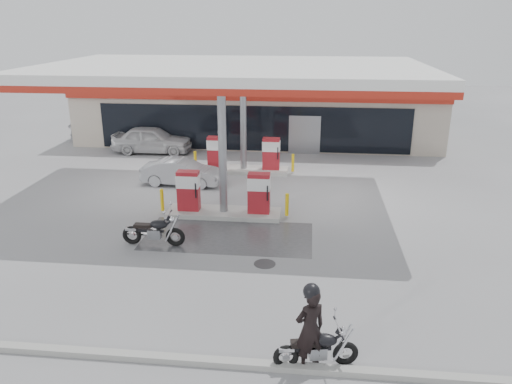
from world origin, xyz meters
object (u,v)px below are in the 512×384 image
parked_motorcycle (154,232)px  parked_car_left (101,131)px  pump_island_near (224,198)px  attendant (221,143)px  parked_car_right (329,136)px  pump_island_far (244,158)px  sedan_white (152,140)px  hatchback_silver (182,172)px  biker_main (310,329)px  main_motorcycle (318,349)px

parked_motorcycle → parked_car_left: size_ratio=0.59×
pump_island_near → attendant: pump_island_near is taller
parked_car_right → pump_island_far: bearing=121.7°
pump_island_near → parked_car_right: bearing=69.4°
sedan_white → hatchback_silver: bearing=-151.0°
biker_main → main_motorcycle: bearing=162.6°
pump_island_near → sedan_white: bearing=122.1°
parked_car_right → parked_motorcycle: bearing=135.5°
parked_motorcycle → hatchback_silver: 6.63m
parked_motorcycle → parked_car_left: 17.04m
attendant → parked_car_right: bearing=-45.1°
pump_island_near → hatchback_silver: pump_island_near is taller
pump_island_far → main_motorcycle: bearing=-76.2°
pump_island_near → parked_car_left: bearing=129.8°
pump_island_near → biker_main: 9.48m
pump_island_near → parked_motorcycle: (-1.90, -3.00, -0.21)m
sedan_white → parked_car_left: sedan_white is taller
main_motorcycle → parked_car_right: size_ratio=0.44×
attendant → pump_island_near: bearing=-151.8°
pump_island_far → biker_main: (3.43, -14.83, 0.28)m
biker_main → parked_motorcycle: (-5.33, 5.83, -0.48)m
parked_motorcycle → parked_car_right: (6.40, 15.00, 0.11)m
sedan_white → hatchback_silver: size_ratio=1.23×
pump_island_far → hatchback_silver: (-2.61, -2.40, -0.10)m
pump_island_far → biker_main: biker_main is taller
hatchback_silver → parked_car_left: size_ratio=0.99×
parked_car_left → parked_car_right: 14.50m
main_motorcycle → biker_main: biker_main is taller
biker_main → parked_car_right: biker_main is taller
pump_island_near → attendant: (-1.66, 8.80, 0.08)m
pump_island_far → pump_island_near: bearing=-90.0°
sedan_white → hatchback_silver: 6.43m
biker_main → pump_island_near: bearing=-98.6°
biker_main → parked_motorcycle: size_ratio=0.89×
biker_main → sedan_white: (-9.20, 18.03, -0.21)m
main_motorcycle → parked_car_right: bearing=76.3°
biker_main → parked_car_right: bearing=-122.7°
parked_car_right → attendant: bearing=96.1°
biker_main → parked_motorcycle: 7.92m
pump_island_far → parked_car_left: size_ratio=1.37×
sedan_white → parked_car_left: bearing=56.1°
hatchback_silver → parked_car_right: parked_car_right is taller
hatchback_silver → pump_island_near: bearing=-140.7°
parked_motorcycle → sedan_white: 12.80m
main_motorcycle → pump_island_near: bearing=101.1°
hatchback_silver → parked_motorcycle: bearing=-170.5°
sedan_white → main_motorcycle: bearing=-152.9°
parked_car_right → biker_main: bearing=155.7°
main_motorcycle → parked_car_right: 20.81m
biker_main → sedan_white: biker_main is taller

